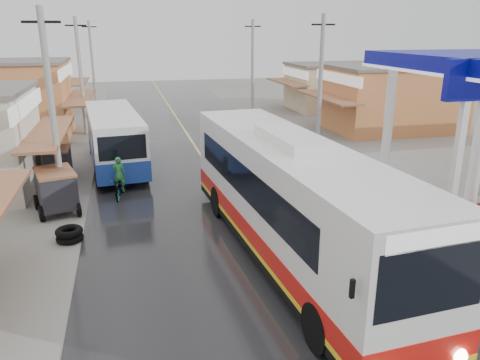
# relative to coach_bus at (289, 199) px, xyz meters

# --- Properties ---
(ground) EXTENTS (120.00, 120.00, 0.00)m
(ground) POSITION_rel_coach_bus_xyz_m (-0.67, -2.41, -1.99)
(ground) COLOR slate
(ground) RESTS_ON ground
(road) EXTENTS (12.00, 90.00, 0.02)m
(road) POSITION_rel_coach_bus_xyz_m (-0.67, 12.59, -1.98)
(road) COLOR black
(road) RESTS_ON ground
(centre_line) EXTENTS (0.15, 90.00, 0.01)m
(centre_line) POSITION_rel_coach_bus_xyz_m (-0.67, 12.59, -1.97)
(centre_line) COLOR #D8CC4C
(centre_line) RESTS_ON road
(shopfronts_right) EXTENTS (11.00, 44.00, 4.80)m
(shopfronts_right) POSITION_rel_coach_bus_xyz_m (14.33, 9.59, -1.99)
(shopfronts_right) COLOR beige
(shopfronts_right) RESTS_ON ground
(utility_poles_left) EXTENTS (1.60, 50.00, 8.00)m
(utility_poles_left) POSITION_rel_coach_bus_xyz_m (-7.67, 13.59, -1.99)
(utility_poles_left) COLOR gray
(utility_poles_left) RESTS_ON ground
(utility_poles_right) EXTENTS (1.60, 36.00, 8.00)m
(utility_poles_right) POSITION_rel_coach_bus_xyz_m (6.33, 12.59, -1.99)
(utility_poles_right) COLOR gray
(utility_poles_right) RESTS_ON ground
(coach_bus) EXTENTS (3.81, 13.37, 4.13)m
(coach_bus) POSITION_rel_coach_bus_xyz_m (0.00, 0.00, 0.00)
(coach_bus) COLOR silver
(coach_bus) RESTS_ON road
(second_bus) EXTENTS (3.30, 9.24, 3.00)m
(second_bus) POSITION_rel_coach_bus_xyz_m (-5.52, 12.16, -0.37)
(second_bus) COLOR silver
(second_bus) RESTS_ON road
(cyclist) EXTENTS (0.91, 1.85, 1.91)m
(cyclist) POSITION_rel_coach_bus_xyz_m (-5.32, 7.09, -1.36)
(cyclist) COLOR black
(cyclist) RESTS_ON ground
(tricycle_near) EXTENTS (2.06, 2.43, 1.76)m
(tricycle_near) POSITION_rel_coach_bus_xyz_m (-7.80, 5.94, -0.98)
(tricycle_near) COLOR #26262D
(tricycle_near) RESTS_ON ground
(tricycle_far) EXTENTS (1.35, 2.01, 1.53)m
(tricycle_far) POSITION_rel_coach_bus_xyz_m (-8.32, 10.81, -1.11)
(tricycle_far) COLOR #26262D
(tricycle_far) RESTS_ON ground
(tyre_stack) EXTENTS (0.95, 0.95, 0.49)m
(tyre_stack) POSITION_rel_coach_bus_xyz_m (-7.08, 2.92, -1.75)
(tyre_stack) COLOR black
(tyre_stack) RESTS_ON ground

